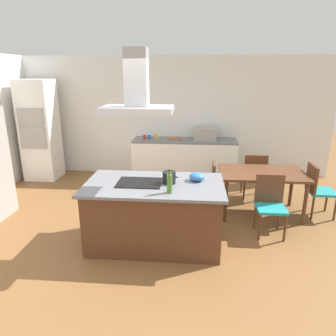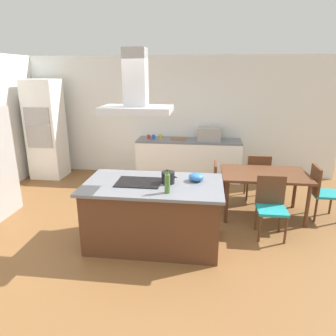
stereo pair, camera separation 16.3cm
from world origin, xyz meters
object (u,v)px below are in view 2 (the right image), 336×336
Objects in this scene: coffee_mug_blue at (153,137)px; wall_oven_stack at (46,130)px; coffee_mug_yellow at (160,136)px; coffee_mug_red at (149,137)px; chair_at_right_end at (321,189)px; cutting_board at (179,139)px; chair_facing_back_wall at (257,174)px; countertop_microwave at (209,134)px; chair_facing_island at (271,203)px; cooktop at (139,182)px; tea_kettle at (168,177)px; chair_at_left_end at (208,184)px; olive_oil_bottle at (167,183)px; mixing_bowl at (196,177)px; range_hood at (136,92)px; dining_table at (264,178)px.

wall_oven_stack is at bearing -174.33° from coffee_mug_blue.
coffee_mug_yellow is 0.04× the size of wall_oven_stack.
coffee_mug_red is 0.10× the size of chair_at_right_end.
coffee_mug_blue reaches higher than chair_at_right_end.
cutting_board is 0.38× the size of chair_facing_back_wall.
countertop_microwave reaches higher than chair_at_right_end.
cutting_board is (-0.67, 0.05, -0.13)m from countertop_microwave.
chair_facing_island is at bearing -48.39° from coffee_mug_blue.
cooktop is 6.67× the size of coffee_mug_yellow.
chair_facing_island is at bearing -46.88° from coffee_mug_red.
tea_kettle is 2.94m from coffee_mug_blue.
chair_at_right_end is at bearing 21.81° from cooktop.
coffee_mug_red is 2.26m from chair_at_left_end.
chair_at_left_end is at bearing -54.83° from coffee_mug_blue.
coffee_mug_blue is (-0.28, 2.89, 0.04)m from cooktop.
countertop_microwave is at bearing 90.11° from chair_at_left_end.
cutting_board is at bearing 110.44° from chair_at_left_end.
cutting_board is at bearing 144.21° from chair_facing_back_wall.
coffee_mug_blue is 3.28m from chair_facing_island.
olive_oil_bottle is 0.60× the size of countertop_microwave.
olive_oil_bottle reaches higher than countertop_microwave.
cooktop is 3.04m from countertop_microwave.
coffee_mug_yellow is (-1.09, 0.07, -0.09)m from countertop_microwave.
mixing_bowl is 2.27m from chair_at_right_end.
wall_oven_stack is 4.70m from chair_facing_back_wall.
cutting_board reaches higher than chair_facing_back_wall.
coffee_mug_blue reaches higher than chair_facing_island.
tea_kettle reaches higher than coffee_mug_blue.
olive_oil_bottle reaches higher than chair_at_left_end.
chair_at_right_end is 1.13m from chair_facing_back_wall.
mixing_bowl is 0.62× the size of cutting_board.
range_hood is (-0.44, 0.32, 1.07)m from olive_oil_bottle.
coffee_mug_red is at bearing 104.47° from olive_oil_bottle.
wall_oven_stack is at bearing 136.60° from olive_oil_bottle.
chair_facing_back_wall is at bearing -10.68° from wall_oven_stack.
chair_at_left_end is (0.53, 1.44, -0.52)m from olive_oil_bottle.
range_hood is (-0.40, -0.03, 1.12)m from tea_kettle.
range_hood is (-1.88, -1.78, 1.59)m from chair_facing_back_wall.
cooktop is 0.27× the size of wall_oven_stack.
chair_at_right_end is at bearing -29.89° from coffee_mug_blue.
olive_oil_bottle is 0.33× the size of range_hood.
range_hood is at bearing -130.74° from chair_at_left_end.
chair_facing_island is (1.47, 0.42, -0.47)m from tea_kettle.
coffee_mug_blue is 1.00× the size of coffee_mug_yellow.
coffee_mug_red is 0.26× the size of cutting_board.
coffee_mug_yellow reaches higher than chair_facing_island.
olive_oil_bottle reaches higher than mixing_bowl.
cooktop is 0.67× the size of chair_facing_back_wall.
coffee_mug_red is at bearing 5.57° from wall_oven_stack.
cooktop is at bearing -149.24° from dining_table.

